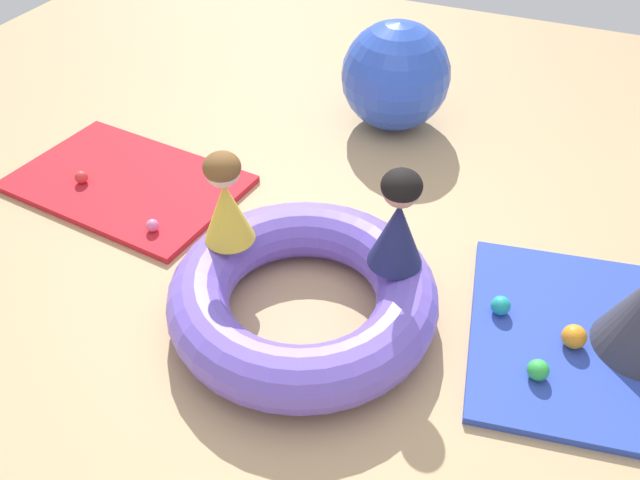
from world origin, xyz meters
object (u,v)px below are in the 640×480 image
object	(u,v)px
play_ball_teal	(501,306)
play_ball_green	(538,370)
child_in_navy	(398,220)
play_ball_red	(81,177)
play_ball_orange	(574,337)
play_ball_pink	(152,225)
inflatable_cushion	(303,295)
child_in_yellow	(226,199)
exercise_ball_large	(396,76)

from	to	relation	value
play_ball_teal	play_ball_green	distance (m)	0.38
child_in_navy	play_ball_red	distance (m)	2.05
play_ball_orange	play_ball_green	distance (m)	0.27
play_ball_red	play_ball_pink	world-z (taller)	play_ball_red
play_ball_green	play_ball_orange	bearing A→B (deg)	64.31
child_in_navy	play_ball_green	size ratio (longest dim) A/B	5.31
play_ball_red	play_ball_pink	bearing A→B (deg)	-18.12
play_ball_orange	play_ball_red	size ratio (longest dim) A/B	1.43
play_ball_red	child_in_navy	bearing A→B (deg)	-5.60
child_in_navy	play_ball_pink	xyz separation A→B (m)	(-1.34, -0.02, -0.45)
inflatable_cushion	play_ball_red	distance (m)	1.69
play_ball_orange	play_ball_green	xyz separation A→B (m)	(-0.12, -0.24, -0.01)
child_in_navy	play_ball_green	xyz separation A→B (m)	(0.72, -0.20, -0.44)
inflatable_cushion	play_ball_orange	world-z (taller)	inflatable_cushion
child_in_yellow	exercise_ball_large	size ratio (longest dim) A/B	0.66
exercise_ball_large	play_ball_orange	bearing A→B (deg)	-49.35
play_ball_orange	play_ball_green	size ratio (longest dim) A/B	1.18
inflatable_cushion	play_ball_green	bearing A→B (deg)	2.14
play_ball_orange	play_ball_teal	xyz separation A→B (m)	(-0.34, 0.07, -0.01)
inflatable_cushion	child_in_yellow	xyz separation A→B (m)	(-0.42, 0.09, 0.37)
play_ball_teal	exercise_ball_large	bearing A→B (deg)	124.12
play_ball_green	play_ball_pink	bearing A→B (deg)	174.97
play_ball_teal	play_ball_green	bearing A→B (deg)	-55.08
child_in_navy	exercise_ball_large	world-z (taller)	child_in_navy
play_ball_green	inflatable_cushion	bearing A→B (deg)	-177.86
play_ball_pink	exercise_ball_large	distance (m)	1.86
play_ball_red	exercise_ball_large	size ratio (longest dim) A/B	0.11
inflatable_cushion	exercise_ball_large	world-z (taller)	exercise_ball_large
inflatable_cushion	play_ball_red	world-z (taller)	inflatable_cushion
child_in_navy	exercise_ball_large	bearing A→B (deg)	154.81
child_in_navy	play_ball_teal	distance (m)	0.67
play_ball_orange	exercise_ball_large	size ratio (longest dim) A/B	0.15
play_ball_pink	inflatable_cushion	bearing A→B (deg)	-12.59
exercise_ball_large	inflatable_cushion	bearing A→B (deg)	-84.54
child_in_yellow	play_ball_red	bearing A→B (deg)	-66.00
child_in_navy	play_ball_pink	distance (m)	1.42
play_ball_green	play_ball_red	bearing A→B (deg)	171.75
child_in_yellow	play_ball_pink	bearing A→B (deg)	-63.38
inflatable_cushion	play_ball_green	size ratio (longest dim) A/B	13.51
play_ball_green	exercise_ball_large	world-z (taller)	exercise_ball_large
play_ball_orange	play_ball_green	world-z (taller)	play_ball_orange
inflatable_cushion	play_ball_teal	size ratio (longest dim) A/B	13.59
inflatable_cushion	play_ball_orange	distance (m)	1.22
play_ball_red	exercise_ball_large	world-z (taller)	exercise_ball_large
play_ball_red	exercise_ball_large	bearing A→B (deg)	44.67
play_ball_orange	child_in_navy	bearing A→B (deg)	-176.88
play_ball_teal	play_ball_red	distance (m)	2.49
child_in_navy	child_in_yellow	size ratio (longest dim) A/B	1.04
play_ball_orange	play_ball_teal	bearing A→B (deg)	168.15
play_ball_green	exercise_ball_large	distance (m)	2.23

